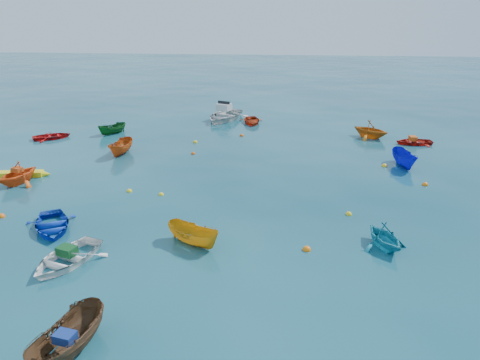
# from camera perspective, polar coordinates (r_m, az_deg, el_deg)

# --- Properties ---
(ground) EXTENTS (160.00, 160.00, 0.00)m
(ground) POSITION_cam_1_polar(r_m,az_deg,el_deg) (22.92, -1.17, -5.35)
(ground) COLOR #093545
(ground) RESTS_ON ground
(dinghy_blue_sw) EXTENTS (3.64, 4.02, 0.68)m
(dinghy_blue_sw) POSITION_cam_1_polar(r_m,az_deg,el_deg) (24.07, -21.90, -5.62)
(dinghy_blue_sw) COLOR #0E38BB
(dinghy_blue_sw) RESTS_ON ground
(dinghy_white_near) EXTENTS (3.44, 4.04, 0.71)m
(dinghy_white_near) POSITION_cam_1_polar(r_m,az_deg,el_deg) (20.93, -20.35, -9.48)
(dinghy_white_near) COLOR white
(dinghy_white_near) RESTS_ON ground
(sampan_brown_mid) EXTENTS (1.88, 3.48, 1.28)m
(sampan_brown_mid) POSITION_cam_1_polar(r_m,az_deg,el_deg) (16.12, -19.87, -19.43)
(sampan_brown_mid) COLOR brown
(sampan_brown_mid) RESTS_ON ground
(dinghy_orange_w) EXTENTS (3.14, 3.38, 1.45)m
(dinghy_orange_w) POSITION_cam_1_polar(r_m,az_deg,el_deg) (30.88, -25.33, -0.38)
(dinghy_orange_w) COLOR #F55B17
(dinghy_orange_w) RESTS_ON ground
(sampan_yellow_mid) EXTENTS (2.95, 2.33, 1.08)m
(sampan_yellow_mid) POSITION_cam_1_polar(r_m,az_deg,el_deg) (21.16, -5.66, -7.81)
(sampan_yellow_mid) COLOR orange
(sampan_yellow_mid) RESTS_ON ground
(dinghy_cyan_se) EXTENTS (2.76, 2.94, 1.24)m
(dinghy_cyan_se) POSITION_cam_1_polar(r_m,az_deg,el_deg) (21.80, 17.07, -7.80)
(dinghy_cyan_se) COLOR teal
(dinghy_cyan_se) RESTS_ON ground
(dinghy_red_nw) EXTENTS (3.51, 3.22, 0.59)m
(dinghy_red_nw) POSITION_cam_1_polar(r_m,az_deg,el_deg) (40.20, -21.92, 4.71)
(dinghy_red_nw) COLOR red
(dinghy_red_nw) RESTS_ON ground
(sampan_orange_n) EXTENTS (1.45, 3.09, 1.15)m
(sampan_orange_n) POSITION_cam_1_polar(r_m,az_deg,el_deg) (34.41, -14.21, 3.06)
(sampan_orange_n) COLOR #BB4C11
(sampan_orange_n) RESTS_ON ground
(dinghy_red_ne) EXTENTS (2.90, 2.20, 0.57)m
(dinghy_red_ne) POSITION_cam_1_polar(r_m,az_deg,el_deg) (38.24, 20.38, 4.15)
(dinghy_red_ne) COLOR red
(dinghy_red_ne) RESTS_ON ground
(sampan_blue_far) EXTENTS (1.51, 3.14, 1.17)m
(sampan_blue_far) POSITION_cam_1_polar(r_m,az_deg,el_deg) (32.69, 19.31, 1.59)
(sampan_blue_far) COLOR #0F10C2
(sampan_blue_far) RESTS_ON ground
(dinghy_red_far) EXTENTS (2.56, 3.27, 0.62)m
(dinghy_red_far) POSITION_cam_1_polar(r_m,az_deg,el_deg) (42.30, 1.42, 6.96)
(dinghy_red_far) COLOR #B62E0F
(dinghy_red_far) RESTS_ON ground
(dinghy_orange_far) EXTENTS (3.83, 3.76, 1.53)m
(dinghy_orange_far) POSITION_cam_1_polar(r_m,az_deg,el_deg) (38.99, 15.54, 5.00)
(dinghy_orange_far) COLOR #CB6813
(dinghy_orange_far) RESTS_ON ground
(sampan_green_far) EXTENTS (2.34, 2.55, 0.98)m
(sampan_green_far) POSITION_cam_1_polar(r_m,az_deg,el_deg) (40.09, -15.24, 5.45)
(sampan_green_far) COLOR #13551B
(sampan_green_far) RESTS_ON ground
(kayak_yellow) EXTENTS (4.30, 1.33, 0.44)m
(kayak_yellow) POSITION_cam_1_polar(r_m,az_deg,el_deg) (32.24, -25.86, 0.38)
(kayak_yellow) COLOR yellow
(kayak_yellow) RESTS_ON ground
(motorboat_white) EXTENTS (5.11, 5.95, 1.64)m
(motorboat_white) POSITION_cam_1_polar(r_m,az_deg,el_deg) (43.54, -1.95, 7.35)
(motorboat_white) COLOR silver
(motorboat_white) RESTS_ON ground
(tarp_green_a) EXTENTS (0.88, 0.77, 0.36)m
(tarp_green_a) POSITION_cam_1_polar(r_m,az_deg,el_deg) (20.74, -20.34, -8.08)
(tarp_green_a) COLOR #134D20
(tarp_green_a) RESTS_ON dinghy_white_near
(tarp_blue_a) EXTENTS (0.68, 0.57, 0.29)m
(tarp_blue_a) POSITION_cam_1_polar(r_m,az_deg,el_deg) (15.56, -20.57, -17.51)
(tarp_blue_a) COLOR navy
(tarp_blue_a) RESTS_ON sampan_brown_mid
(tarp_orange_a) EXTENTS (0.68, 0.59, 0.28)m
(tarp_orange_a) POSITION_cam_1_polar(r_m,az_deg,el_deg) (30.64, -25.51, 1.16)
(tarp_orange_a) COLOR #D44D15
(tarp_orange_a) RESTS_ON dinghy_orange_w
(tarp_orange_b) EXTENTS (0.56, 0.70, 0.32)m
(tarp_orange_b) POSITION_cam_1_polar(r_m,az_deg,el_deg) (38.09, 20.33, 4.79)
(tarp_orange_b) COLOR #D75416
(tarp_orange_b) RESTS_ON dinghy_red_ne
(buoy_or_a) EXTENTS (0.37, 0.37, 0.37)m
(buoy_or_a) POSITION_cam_1_polar(r_m,az_deg,el_deg) (26.50, -27.07, -4.03)
(buoy_or_a) COLOR orange
(buoy_or_a) RESTS_ON ground
(buoy_ye_a) EXTENTS (0.30, 0.30, 0.30)m
(buoy_ye_a) POSITION_cam_1_polar(r_m,az_deg,el_deg) (26.62, -9.59, -1.81)
(buoy_ye_a) COLOR yellow
(buoy_ye_a) RESTS_ON ground
(buoy_or_b) EXTENTS (0.38, 0.38, 0.38)m
(buoy_or_b) POSITION_cam_1_polar(r_m,az_deg,el_deg) (20.82, 8.13, -8.45)
(buoy_or_b) COLOR orange
(buoy_or_b) RESTS_ON ground
(buoy_ye_b) EXTENTS (0.32, 0.32, 0.32)m
(buoy_ye_b) POSITION_cam_1_polar(r_m,az_deg,el_deg) (27.46, -13.33, -1.38)
(buoy_ye_b) COLOR yellow
(buoy_ye_b) RESTS_ON ground
(buoy_or_c) EXTENTS (0.32, 0.32, 0.32)m
(buoy_or_c) POSITION_cam_1_polar(r_m,az_deg,el_deg) (33.58, -5.72, 3.18)
(buoy_or_c) COLOR #E0490C
(buoy_or_c) RESTS_ON ground
(buoy_ye_c) EXTENTS (0.33, 0.33, 0.33)m
(buoy_ye_c) POSITION_cam_1_polar(r_m,az_deg,el_deg) (24.49, 13.10, -4.14)
(buoy_ye_c) COLOR yellow
(buoy_ye_c) RESTS_ON ground
(buoy_or_d) EXTENTS (0.36, 0.36, 0.36)m
(buoy_or_d) POSITION_cam_1_polar(r_m,az_deg,el_deg) (29.75, 21.63, -0.58)
(buoy_or_d) COLOR orange
(buoy_or_d) RESTS_ON ground
(buoy_ye_d) EXTENTS (0.37, 0.37, 0.37)m
(buoy_ye_d) POSITION_cam_1_polar(r_m,az_deg,el_deg) (36.39, -5.48, 4.57)
(buoy_ye_d) COLOR yellow
(buoy_ye_d) RESTS_ON ground
(buoy_or_e) EXTENTS (0.35, 0.35, 0.35)m
(buoy_or_e) POSITION_cam_1_polar(r_m,az_deg,el_deg) (38.03, 0.21, 5.38)
(buoy_or_e) COLOR #E1550C
(buoy_or_e) RESTS_ON ground
(buoy_ye_e) EXTENTS (0.37, 0.37, 0.37)m
(buoy_ye_e) POSITION_cam_1_polar(r_m,az_deg,el_deg) (32.30, 17.18, 1.61)
(buoy_ye_e) COLOR yellow
(buoy_ye_e) RESTS_ON ground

